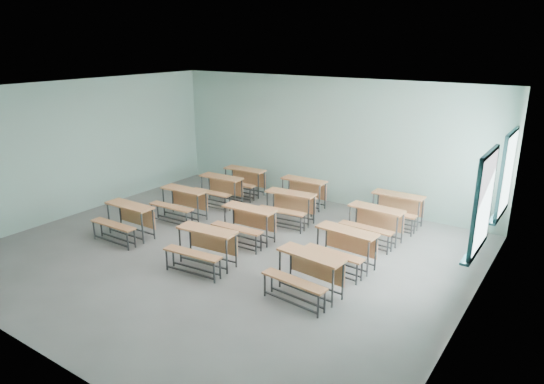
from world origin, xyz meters
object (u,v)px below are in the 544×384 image
at_px(desk_unit_r3c1, 302,189).
at_px(desk_unit_r3c0, 243,178).
at_px(desk_unit_r3c2, 396,205).
at_px(desk_unit_r0c1, 204,243).
at_px(desk_unit_r2c1, 288,203).
at_px(desk_unit_r2c2, 374,220).
at_px(desk_unit_r0c2, 307,269).
at_px(desk_unit_r0c0, 126,216).
at_px(desk_unit_r1c2, 344,243).
at_px(desk_unit_r1c1, 247,220).
at_px(desk_unit_r2c0, 219,186).
at_px(desk_unit_r1c0, 181,200).

bearing_deg(desk_unit_r3c1, desk_unit_r3c0, 179.20).
bearing_deg(desk_unit_r3c2, desk_unit_r0c1, -119.05).
relative_size(desk_unit_r2c1, desk_unit_r2c2, 1.03).
distance_m(desk_unit_r0c2, desk_unit_r2c1, 3.33).
bearing_deg(desk_unit_r2c2, desk_unit_r2c1, -174.37).
distance_m(desk_unit_r0c1, desk_unit_r0c2, 2.13).
bearing_deg(desk_unit_r0c0, desk_unit_r1c2, 15.88).
height_order(desk_unit_r1c1, desk_unit_r2c0, same).
xyz_separation_m(desk_unit_r0c0, desk_unit_r3c0, (0.24, 3.76, 0.00)).
relative_size(desk_unit_r0c0, desk_unit_r2c0, 0.98).
height_order(desk_unit_r1c0, desk_unit_r3c0, same).
bearing_deg(desk_unit_r0c0, desk_unit_r2c2, 31.63).
bearing_deg(desk_unit_r0c0, desk_unit_r2c1, 47.60).
bearing_deg(desk_unit_r0c0, desk_unit_r3c1, 60.45).
xyz_separation_m(desk_unit_r0c2, desk_unit_r1c0, (-4.26, 1.46, 0.00)).
bearing_deg(desk_unit_r3c0, desk_unit_r3c2, -1.07).
height_order(desk_unit_r0c0, desk_unit_r0c2, same).
height_order(desk_unit_r2c0, desk_unit_r2c2, same).
bearing_deg(desk_unit_r3c0, desk_unit_r0c0, -96.90).
bearing_deg(desk_unit_r2c0, desk_unit_r1c1, -39.16).
bearing_deg(desk_unit_r1c1, desk_unit_r0c2, -32.20).
xyz_separation_m(desk_unit_r0c0, desk_unit_r1c2, (4.46, 1.30, 0.00)).
distance_m(desk_unit_r2c2, desk_unit_r3c2, 1.15).
relative_size(desk_unit_r2c0, desk_unit_r2c1, 0.97).
height_order(desk_unit_r1c2, desk_unit_r3c0, same).
bearing_deg(desk_unit_r0c1, desk_unit_r0c0, 171.53).
bearing_deg(desk_unit_r2c1, desk_unit_r2c2, -2.32).
height_order(desk_unit_r2c2, desk_unit_r3c1, same).
distance_m(desk_unit_r1c1, desk_unit_r2c2, 2.66).
xyz_separation_m(desk_unit_r0c2, desk_unit_r3c2, (0.07, 3.90, 0.00)).
relative_size(desk_unit_r0c2, desk_unit_r1c2, 1.01).
bearing_deg(desk_unit_r3c2, desk_unit_r2c2, -93.51).
distance_m(desk_unit_r0c1, desk_unit_r1c2, 2.58).
xyz_separation_m(desk_unit_r2c2, desk_unit_r3c2, (0.06, 1.15, 0.00)).
height_order(desk_unit_r1c1, desk_unit_r3c0, same).
relative_size(desk_unit_r0c1, desk_unit_r0c2, 1.00).
distance_m(desk_unit_r0c2, desk_unit_r3c1, 4.41).
height_order(desk_unit_r2c1, desk_unit_r3c1, same).
distance_m(desk_unit_r2c1, desk_unit_r3c0, 2.42).
relative_size(desk_unit_r0c1, desk_unit_r1c0, 1.03).
bearing_deg(desk_unit_r1c2, desk_unit_r2c1, 150.22).
relative_size(desk_unit_r1c2, desk_unit_r3c2, 1.03).
xyz_separation_m(desk_unit_r3c0, desk_unit_r3c2, (4.26, 0.16, 0.00)).
xyz_separation_m(desk_unit_r0c0, desk_unit_r3c2, (4.50, 3.92, 0.00)).
relative_size(desk_unit_r3c1, desk_unit_r3c2, 1.00).
bearing_deg(desk_unit_r3c1, desk_unit_r2c2, -23.74).
relative_size(desk_unit_r1c0, desk_unit_r1c1, 1.00).
height_order(desk_unit_r0c0, desk_unit_r1c0, same).
distance_m(desk_unit_r0c0, desk_unit_r3c1, 4.31).
relative_size(desk_unit_r1c0, desk_unit_r3c2, 1.02).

